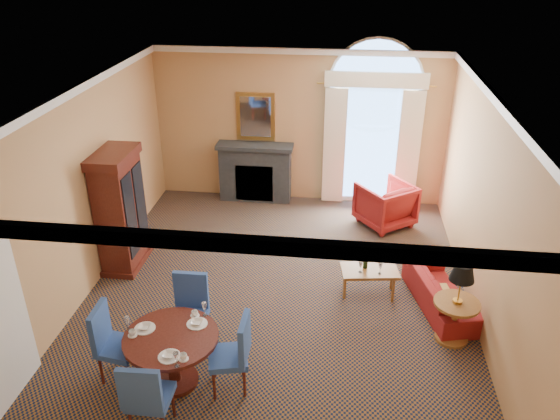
# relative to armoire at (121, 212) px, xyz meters

# --- Properties ---
(ground) EXTENTS (7.50, 7.50, 0.00)m
(ground) POSITION_rel_armoire_xyz_m (2.72, -0.71, -1.00)
(ground) COLOR black
(ground) RESTS_ON ground
(room_envelope) EXTENTS (6.04, 7.52, 3.45)m
(room_envelope) POSITION_rel_armoire_xyz_m (2.69, -0.04, 1.51)
(room_envelope) COLOR tan
(room_envelope) RESTS_ON ground
(armoire) EXTENTS (0.59, 1.05, 2.06)m
(armoire) POSITION_rel_armoire_xyz_m (0.00, 0.00, 0.00)
(armoire) COLOR #3F150E
(armoire) RESTS_ON ground
(dining_table) EXTENTS (1.18, 1.18, 0.94)m
(dining_table) POSITION_rel_armoire_xyz_m (1.67, -2.69, -0.45)
(dining_table) COLOR #3F150E
(dining_table) RESTS_ON ground
(dining_chair_north) EXTENTS (0.50, 0.51, 1.07)m
(dining_chair_north) POSITION_rel_armoire_xyz_m (1.68, -1.88, -0.39)
(dining_chair_north) COLOR #244690
(dining_chair_north) RESTS_ON ground
(dining_chair_south) EXTENTS (0.49, 0.50, 1.07)m
(dining_chair_south) POSITION_rel_armoire_xyz_m (1.63, -3.53, -0.39)
(dining_chair_south) COLOR #244690
(dining_chair_south) RESTS_ON ground
(dining_chair_east) EXTENTS (0.57, 0.57, 1.07)m
(dining_chair_east) POSITION_rel_armoire_xyz_m (2.48, -2.69, -0.39)
(dining_chair_east) COLOR #244690
(dining_chair_east) RESTS_ON ground
(dining_chair_west) EXTENTS (0.54, 0.54, 1.07)m
(dining_chair_west) POSITION_rel_armoire_xyz_m (0.87, -2.68, -0.39)
(dining_chair_west) COLOR #244690
(dining_chair_west) RESTS_ON ground
(sofa) EXTENTS (1.08, 1.82, 0.50)m
(sofa) POSITION_rel_armoire_xyz_m (5.27, -0.63, -0.75)
(sofa) COLOR maroon
(sofa) RESTS_ON ground
(armchair) EXTENTS (1.32, 1.32, 0.87)m
(armchair) POSITION_rel_armoire_xyz_m (4.53, 2.00, -0.56)
(armchair) COLOR maroon
(armchair) RESTS_ON ground
(coffee_table) EXTENTS (0.95, 0.61, 0.80)m
(coffee_table) POSITION_rel_armoire_xyz_m (4.16, -0.42, -0.57)
(coffee_table) COLOR #96602D
(coffee_table) RESTS_ON ground
(side_table) EXTENTS (0.63, 0.63, 1.21)m
(side_table) POSITION_rel_armoire_xyz_m (5.32, -1.40, -0.24)
(side_table) COLOR #96602D
(side_table) RESTS_ON ground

